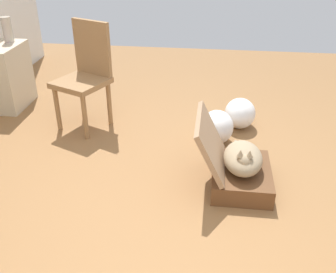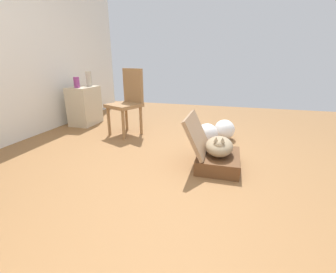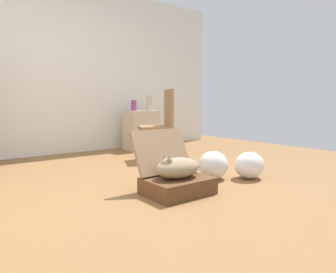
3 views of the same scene
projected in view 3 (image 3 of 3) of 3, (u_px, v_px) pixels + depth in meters
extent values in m
plane|color=olive|center=(115.00, 187.00, 2.99)|extent=(7.68, 7.68, 0.00)
cube|color=silver|center=(41.00, 68.00, 4.63)|extent=(6.40, 0.12, 2.60)
cube|color=brown|center=(178.00, 186.00, 2.76)|extent=(0.57, 0.43, 0.15)
cube|color=#9B7756|center=(162.00, 152.00, 2.91)|extent=(0.57, 0.22, 0.40)
ellipsoid|color=#998466|center=(178.00, 168.00, 2.74)|extent=(0.42, 0.28, 0.18)
sphere|color=#998466|center=(167.00, 165.00, 2.66)|extent=(0.11, 0.11, 0.11)
cone|color=#998466|center=(169.00, 157.00, 2.63)|extent=(0.05, 0.05, 0.05)
cone|color=#998466|center=(165.00, 156.00, 2.68)|extent=(0.05, 0.05, 0.05)
cylinder|color=#998466|center=(191.00, 169.00, 2.89)|extent=(0.20, 0.03, 0.07)
ellipsoid|color=white|center=(213.00, 165.00, 3.28)|extent=(0.33, 0.29, 0.29)
ellipsoid|color=white|center=(249.00, 165.00, 3.31)|extent=(0.33, 0.29, 0.28)
cube|color=beige|center=(141.00, 130.00, 5.31)|extent=(0.53, 0.37, 0.65)
cylinder|color=#8C387A|center=(134.00, 105.00, 5.19)|extent=(0.09, 0.09, 0.17)
cylinder|color=#B7AD99|center=(149.00, 103.00, 5.30)|extent=(0.10, 0.10, 0.25)
cylinder|color=olive|center=(141.00, 144.00, 4.47)|extent=(0.04, 0.04, 0.42)
cylinder|color=olive|center=(145.00, 147.00, 4.15)|extent=(0.04, 0.04, 0.42)
cylinder|color=olive|center=(165.00, 143.00, 4.55)|extent=(0.04, 0.04, 0.42)
cylinder|color=olive|center=(170.00, 146.00, 4.23)|extent=(0.04, 0.04, 0.42)
cube|color=olive|center=(155.00, 128.00, 4.32)|extent=(0.56, 0.56, 0.05)
cube|color=olive|center=(169.00, 108.00, 4.33)|extent=(0.20, 0.38, 0.50)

